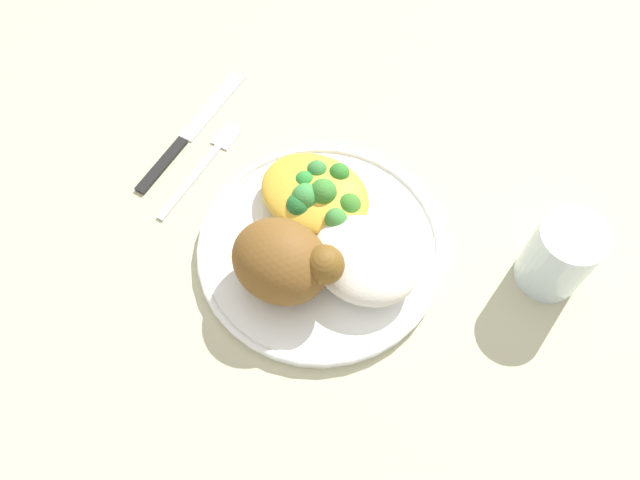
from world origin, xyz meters
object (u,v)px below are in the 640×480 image
knife (184,138)px  water_glass (559,256)px  rice_pile (363,264)px  fork (204,164)px  roasted_chicken (284,262)px  mac_cheese_with_broccoli (316,194)px  plate (320,248)px

knife → water_glass: (0.41, 0.05, 0.04)m
rice_pile → knife: rice_pile is taller
fork → knife: knife is taller
fork → water_glass: water_glass is taller
roasted_chicken → knife: (-0.19, 0.09, -0.05)m
mac_cheese_with_broccoli → rice_pile: bearing=-29.3°
roasted_chicken → fork: 0.18m
roasted_chicken → water_glass: bearing=33.6°
roasted_chicken → fork: (-0.15, 0.07, -0.05)m
knife → roasted_chicken: bearing=-24.6°
rice_pile → mac_cheese_with_broccoli: mac_cheese_with_broccoli is taller
knife → rice_pile: bearing=-10.3°
mac_cheese_with_broccoli → fork: mac_cheese_with_broccoli is taller
fork → rice_pile: bearing=-8.0°
plate → fork: 0.17m
roasted_chicken → knife: roasted_chicken is taller
roasted_chicken → rice_pile: roasted_chicken is taller
plate → fork: (-0.16, 0.03, -0.01)m
rice_pile → fork: (-0.21, 0.03, -0.03)m
plate → knife: size_ratio=1.29×
knife → fork: bearing=-21.6°
plate → roasted_chicken: size_ratio=2.35×
plate → knife: plate is taller
plate → water_glass: bearing=24.7°
rice_pile → water_glass: water_glass is taller
water_glass → roasted_chicken: bearing=-146.4°
roasted_chicken → knife: bearing=155.4°
rice_pile → fork: rice_pile is taller
rice_pile → mac_cheese_with_broccoli: bearing=150.7°
mac_cheese_with_broccoli → fork: size_ratio=0.80×
mac_cheese_with_broccoli → fork: (-0.13, -0.01, -0.03)m
fork → knife: (-0.04, 0.02, 0.00)m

